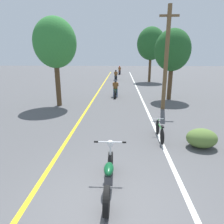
{
  "coord_description": "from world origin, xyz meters",
  "views": [
    {
      "loc": [
        0.44,
        -3.71,
        3.27
      ],
      "look_at": [
        0.05,
        4.56,
        0.9
      ],
      "focal_mm": 32.0,
      "sensor_mm": 36.0,
      "label": 1
    }
  ],
  "objects_px": {
    "motorcycle_rider_mid": "(116,76)",
    "bicycle_parked": "(160,131)",
    "motorcycle_rider_lead": "(115,90)",
    "utility_pole": "(166,58)",
    "motorcycle_rider_far": "(120,71)",
    "roadside_tree_left": "(55,43)",
    "roadside_tree_right_far": "(151,44)",
    "roadside_tree_right_near": "(172,51)",
    "motorcycle_foreground": "(109,175)"
  },
  "relations": [
    {
      "from": "motorcycle_rider_lead",
      "to": "roadside_tree_left",
      "type": "bearing_deg",
      "value": -139.96
    },
    {
      "from": "roadside_tree_right_far",
      "to": "roadside_tree_left",
      "type": "distance_m",
      "value": 14.9
    },
    {
      "from": "roadside_tree_left",
      "to": "motorcycle_foreground",
      "type": "xyz_separation_m",
      "value": [
        3.88,
        -8.57,
        -3.55
      ]
    },
    {
      "from": "utility_pole",
      "to": "bicycle_parked",
      "type": "distance_m",
      "value": 5.57
    },
    {
      "from": "motorcycle_rider_mid",
      "to": "bicycle_parked",
      "type": "relative_size",
      "value": 1.25
    },
    {
      "from": "roadside_tree_right_near",
      "to": "bicycle_parked",
      "type": "height_order",
      "value": "roadside_tree_right_near"
    },
    {
      "from": "roadside_tree_right_far",
      "to": "motorcycle_rider_mid",
      "type": "height_order",
      "value": "roadside_tree_right_far"
    },
    {
      "from": "motorcycle_foreground",
      "to": "bicycle_parked",
      "type": "xyz_separation_m",
      "value": [
        1.84,
        3.24,
        -0.08
      ]
    },
    {
      "from": "motorcycle_foreground",
      "to": "motorcycle_rider_far",
      "type": "distance_m",
      "value": 31.1
    },
    {
      "from": "roadside_tree_right_near",
      "to": "utility_pole",
      "type": "bearing_deg",
      "value": -109.3
    },
    {
      "from": "roadside_tree_right_near",
      "to": "roadside_tree_left",
      "type": "xyz_separation_m",
      "value": [
        -7.8,
        -2.33,
        0.39
      ]
    },
    {
      "from": "motorcycle_rider_lead",
      "to": "motorcycle_rider_far",
      "type": "distance_m",
      "value": 19.43
    },
    {
      "from": "motorcycle_rider_lead",
      "to": "motorcycle_rider_mid",
      "type": "distance_m",
      "value": 11.0
    },
    {
      "from": "motorcycle_rider_lead",
      "to": "utility_pole",
      "type": "bearing_deg",
      "value": -50.1
    },
    {
      "from": "roadside_tree_right_near",
      "to": "motorcycle_rider_far",
      "type": "bearing_deg",
      "value": 101.19
    },
    {
      "from": "bicycle_parked",
      "to": "motorcycle_foreground",
      "type": "bearing_deg",
      "value": -119.64
    },
    {
      "from": "roadside_tree_right_far",
      "to": "motorcycle_rider_mid",
      "type": "distance_m",
      "value": 6.04
    },
    {
      "from": "roadside_tree_right_far",
      "to": "bicycle_parked",
      "type": "height_order",
      "value": "roadside_tree_right_far"
    },
    {
      "from": "motorcycle_rider_lead",
      "to": "bicycle_parked",
      "type": "xyz_separation_m",
      "value": [
        2.04,
        -8.43,
        -0.18
      ]
    },
    {
      "from": "roadside_tree_left",
      "to": "bicycle_parked",
      "type": "relative_size",
      "value": 3.4
    },
    {
      "from": "roadside_tree_left",
      "to": "motorcycle_rider_lead",
      "type": "bearing_deg",
      "value": 40.04
    },
    {
      "from": "roadside_tree_right_near",
      "to": "motorcycle_rider_far",
      "type": "height_order",
      "value": "roadside_tree_right_near"
    },
    {
      "from": "motorcycle_rider_lead",
      "to": "roadside_tree_right_far",
      "type": "bearing_deg",
      "value": 67.55
    },
    {
      "from": "motorcycle_foreground",
      "to": "motorcycle_rider_mid",
      "type": "bearing_deg",
      "value": 91.23
    },
    {
      "from": "motorcycle_rider_mid",
      "to": "motorcycle_rider_far",
      "type": "relative_size",
      "value": 0.93
    },
    {
      "from": "utility_pole",
      "to": "roadside_tree_right_near",
      "type": "height_order",
      "value": "utility_pole"
    },
    {
      "from": "roadside_tree_right_far",
      "to": "motorcycle_rider_far",
      "type": "relative_size",
      "value": 2.98
    },
    {
      "from": "motorcycle_rider_lead",
      "to": "roadside_tree_right_near",
      "type": "bearing_deg",
      "value": -10.49
    },
    {
      "from": "motorcycle_rider_lead",
      "to": "motorcycle_rider_far",
      "type": "xyz_separation_m",
      "value": [
        0.13,
        19.43,
        0.02
      ]
    },
    {
      "from": "motorcycle_foreground",
      "to": "bicycle_parked",
      "type": "distance_m",
      "value": 3.72
    },
    {
      "from": "roadside_tree_left",
      "to": "bicycle_parked",
      "type": "bearing_deg",
      "value": -43.01
    },
    {
      "from": "utility_pole",
      "to": "roadside_tree_right_near",
      "type": "xyz_separation_m",
      "value": [
        1.03,
        2.94,
        0.5
      ]
    },
    {
      "from": "roadside_tree_right_far",
      "to": "roadside_tree_left",
      "type": "xyz_separation_m",
      "value": [
        -7.67,
        -12.76,
        -0.61
      ]
    },
    {
      "from": "roadside_tree_right_near",
      "to": "roadside_tree_left",
      "type": "bearing_deg",
      "value": -163.37
    },
    {
      "from": "motorcycle_rider_lead",
      "to": "motorcycle_rider_mid",
      "type": "relative_size",
      "value": 1.01
    },
    {
      "from": "bicycle_parked",
      "to": "motorcycle_rider_far",
      "type": "bearing_deg",
      "value": 93.92
    },
    {
      "from": "motorcycle_foreground",
      "to": "motorcycle_rider_lead",
      "type": "relative_size",
      "value": 1.06
    },
    {
      "from": "roadside_tree_right_far",
      "to": "roadside_tree_left",
      "type": "relative_size",
      "value": 1.18
    },
    {
      "from": "motorcycle_rider_lead",
      "to": "bicycle_parked",
      "type": "relative_size",
      "value": 1.26
    },
    {
      "from": "motorcycle_rider_far",
      "to": "roadside_tree_right_near",
      "type": "bearing_deg",
      "value": -78.81
    },
    {
      "from": "roadside_tree_right_near",
      "to": "motorcycle_rider_mid",
      "type": "distance_m",
      "value": 12.93
    },
    {
      "from": "motorcycle_rider_mid",
      "to": "motorcycle_rider_far",
      "type": "height_order",
      "value": "motorcycle_rider_far"
    },
    {
      "from": "motorcycle_foreground",
      "to": "motorcycle_rider_mid",
      "type": "height_order",
      "value": "motorcycle_rider_mid"
    },
    {
      "from": "roadside_tree_left",
      "to": "motorcycle_rider_lead",
      "type": "relative_size",
      "value": 2.69
    },
    {
      "from": "roadside_tree_left",
      "to": "motorcycle_rider_mid",
      "type": "relative_size",
      "value": 2.72
    },
    {
      "from": "utility_pole",
      "to": "motorcycle_foreground",
      "type": "relative_size",
      "value": 2.75
    },
    {
      "from": "motorcycle_rider_lead",
      "to": "motorcycle_rider_far",
      "type": "relative_size",
      "value": 0.94
    },
    {
      "from": "motorcycle_foreground",
      "to": "bicycle_parked",
      "type": "height_order",
      "value": "motorcycle_foreground"
    },
    {
      "from": "utility_pole",
      "to": "motorcycle_rider_mid",
      "type": "relative_size",
      "value": 2.93
    },
    {
      "from": "roadside_tree_right_near",
      "to": "motorcycle_foreground",
      "type": "height_order",
      "value": "roadside_tree_right_near"
    }
  ]
}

